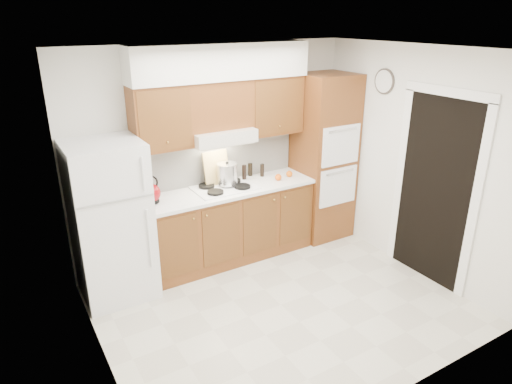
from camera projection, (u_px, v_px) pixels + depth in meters
floor at (281, 305)px, 4.86m from camera, size 3.60×3.60×0.00m
ceiling at (287, 50)px, 3.91m from camera, size 3.60×3.60×0.00m
wall_back at (215, 153)px, 5.58m from camera, size 3.60×0.02×2.60m
wall_left at (91, 235)px, 3.52m from camera, size 0.02×3.00×2.60m
wall_right at (413, 162)px, 5.24m from camera, size 0.02×3.00×2.60m
fridge at (111, 222)px, 4.78m from camera, size 0.75×0.72×1.72m
base_cabinets at (230, 225)px, 5.66m from camera, size 2.11×0.60×0.90m
countertop at (229, 190)px, 5.48m from camera, size 2.13×0.62×0.04m
backsplash at (217, 159)px, 5.61m from camera, size 2.11×0.03×0.56m
oven_cabinet at (323, 158)px, 6.08m from camera, size 0.70×0.65×2.20m
upper_cab_left at (160, 118)px, 4.91m from camera, size 0.63×0.33×0.70m
upper_cab_right at (272, 105)px, 5.59m from camera, size 0.73×0.33×0.70m
range_hood at (221, 135)px, 5.29m from camera, size 0.75×0.45×0.15m
upper_cab_over_hood at (217, 105)px, 5.21m from camera, size 0.75×0.33×0.55m
soffit at (221, 61)px, 5.05m from camera, size 2.13×0.36×0.40m
cooktop at (225, 188)px, 5.47m from camera, size 0.74×0.50×0.01m
doorway at (434, 192)px, 5.05m from camera, size 0.02×0.90×2.10m
wall_clock at (384, 81)px, 5.37m from camera, size 0.02×0.30×0.30m
kettle at (151, 193)px, 5.00m from camera, size 0.22×0.22×0.21m
cutting_board at (216, 169)px, 5.52m from camera, size 0.34×0.13×0.44m
stock_pot at (227, 174)px, 5.48m from camera, size 0.26×0.26×0.25m
condiment_a at (244, 173)px, 5.71m from camera, size 0.07×0.07×0.19m
condiment_b at (262, 170)px, 5.84m from camera, size 0.07×0.07×0.16m
condiment_c at (250, 170)px, 5.87m from camera, size 0.07×0.07×0.16m
orange_near at (289, 174)px, 5.84m from camera, size 0.10×0.10×0.08m
orange_far at (278, 177)px, 5.71m from camera, size 0.10×0.10×0.08m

